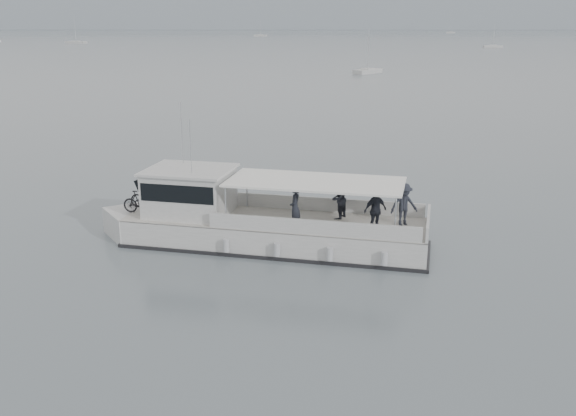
{
  "coord_description": "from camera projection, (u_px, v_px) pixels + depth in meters",
  "views": [
    {
      "loc": [
        -1.99,
        -26.71,
        8.87
      ],
      "look_at": [
        -2.36,
        -2.18,
        1.6
      ],
      "focal_mm": 40.0,
      "sensor_mm": 36.0,
      "label": 1
    }
  ],
  "objects": [
    {
      "name": "ground",
      "position": [
        342.0,
        229.0,
        28.1
      ],
      "size": [
        1400.0,
        1400.0,
        0.0
      ],
      "primitive_type": "plane",
      "color": "slate",
      "rests_on": "ground"
    },
    {
      "name": "moored_fleet",
      "position": [
        228.0,
        45.0,
        215.16
      ],
      "size": [
        443.97,
        362.66,
        10.61
      ],
      "color": "silver",
      "rests_on": "ground"
    },
    {
      "name": "tour_boat",
      "position": [
        247.0,
        221.0,
        26.04
      ],
      "size": [
        13.84,
        5.88,
        5.78
      ],
      "rotation": [
        0.0,
        0.0,
        -0.22
      ],
      "color": "silver",
      "rests_on": "ground"
    },
    {
      "name": "headland",
      "position": [
        300.0,
        12.0,
        560.98
      ],
      "size": [
        1400.0,
        90.0,
        28.0
      ],
      "primitive_type": "cube",
      "color": "#939EA8",
      "rests_on": "ground"
    }
  ]
}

